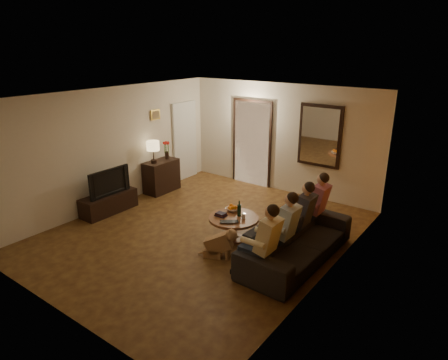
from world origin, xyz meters
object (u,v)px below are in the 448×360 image
Objects in this scene: table_lamp at (153,152)px; tv at (107,181)px; person_b at (284,232)px; person_c at (300,219)px; dog at (219,242)px; wine_bottle at (239,208)px; dresser at (161,176)px; bowl at (233,209)px; coffee_table at (234,228)px; sofa at (297,240)px; tv_stand at (109,203)px; person_a at (264,246)px; person_d at (315,208)px; laptop at (229,223)px.

tv is (0.00, -1.38, -0.34)m from table_lamp.
person_c is at bearing 90.00° from person_b.
dog is (3.07, -1.51, -0.76)m from table_lamp.
dog is at bearing -81.15° from wine_bottle.
bowl is (2.72, -0.83, 0.10)m from dresser.
table_lamp is 3.51m from dog.
coffee_table is at bearing -116.57° from wine_bottle.
sofa reaches higher than dog.
sofa is at bearing 8.08° from tv_stand.
sofa is 0.40m from person_c.
tv_stand is at bearing -164.06° from bowl.
person_b is (0.00, 0.60, 0.00)m from person_a.
table_lamp is at bearing 173.10° from person_c.
dog reaches higher than bowl.
sofa is 2.63× the size of coffee_table.
dresser is 0.87× the size of tv.
dresser is at bearing 125.69° from dog.
table_lamp is 4.08m from person_d.
sofa is 7.82× the size of wine_bottle.
person_a reaches higher than coffee_table.
person_b is 1.25m from coffee_table.
tv_stand is 1.35× the size of coffee_table.
person_c is 3.87× the size of wine_bottle.
person_a is 3.65× the size of laptop.
person_a is at bearing -38.94° from bowl.
person_b reaches higher than tv.
tv_stand is at bearing -159.84° from person_d.
coffee_table is (2.90, -0.83, -0.82)m from table_lamp.
bowl is at bearing -16.92° from dresser.
person_a is 1.00× the size of person_d.
person_b is 1.30× the size of coffee_table.
wine_bottle is (-1.11, -0.23, 0.01)m from person_c.
tv is at bearing -90.00° from dresser.
bowl is 0.79× the size of laptop.
person_b is at bearing -37.91° from laptop.
person_d is 1.30× the size of coffee_table.
bowl is at bearing 141.06° from person_a.
dog is at bearing -118.59° from laptop.
person_a is 3.87× the size of wine_bottle.
tv_stand is at bearing -175.91° from person_b.
sofa is at bearing 83.66° from person_a.
tv is 1.08× the size of coffee_table.
person_b is at bearing -90.00° from person_d.
person_d reaches higher than dresser.
bowl is (-1.34, 1.09, -0.12)m from person_a.
dog is (-0.99, -0.42, -0.32)m from person_b.
person_b is 1.43m from bowl.
laptop is (-1.16, -0.31, 0.11)m from sofa.
dog is 1.70× the size of laptop.
bowl is at bearing 152.45° from wine_bottle.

